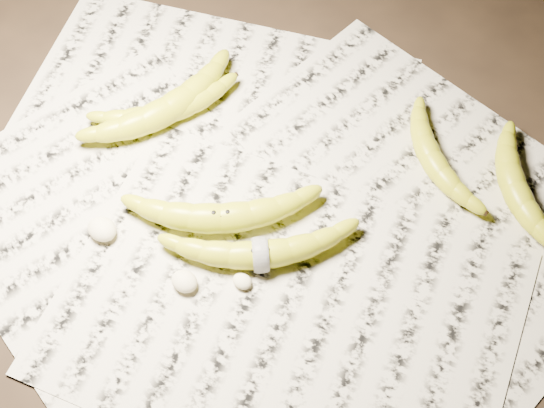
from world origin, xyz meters
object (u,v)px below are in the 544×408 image
Objects in this scene: banana_center at (221,217)px; banana_upper_b at (515,187)px; banana_left_a at (168,110)px; banana_upper_a at (432,156)px; banana_left_b at (168,108)px; banana_taped at (260,253)px.

banana_center is 0.39m from banana_upper_b.
banana_upper_a is at bearing -31.87° from banana_left_a.
banana_center reaches higher than banana_upper_a.
banana_center is at bearing -102.74° from banana_left_b.
banana_upper_a is (0.34, 0.15, -0.00)m from banana_left_b.
banana_left_b reaches higher than banana_left_a.
banana_taped and banana_upper_b have the same top height.
banana_left_b is 1.22× the size of banana_upper_b.
banana_upper_b reaches higher than banana_left_a.
banana_left_b is 0.97× the size of banana_center.
banana_taped is (0.24, -0.11, 0.00)m from banana_left_a.
banana_upper_a is 0.96× the size of banana_upper_b.
banana_left_b is (-0.00, 0.00, 0.00)m from banana_left_a.
banana_left_a is at bearing 111.79° from banana_center.
banana_center is 1.30× the size of banana_upper_a.
banana_upper_b is (0.29, 0.26, -0.00)m from banana_center.
banana_taped is at bearing -97.50° from banana_left_b.
banana_center is at bearing -84.71° from banana_left_a.
banana_left_a is 0.86× the size of banana_taped.
banana_left_b is 0.49m from banana_upper_b.
banana_center is at bearing 129.09° from banana_taped.
banana_center is 1.00× the size of banana_taped.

